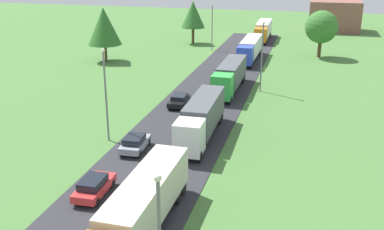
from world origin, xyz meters
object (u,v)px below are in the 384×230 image
Objects in this scene: lamppost_fourth at (212,25)px; distant_building at (334,16)px; car_third at (135,143)px; lamppost_third at (262,54)px; tree_birch at (104,26)px; tree_maple at (193,15)px; truck_second at (201,117)px; lamppost_second at (106,91)px; truck_fifth at (263,30)px; car_second at (94,186)px; car_fourth at (179,100)px; tree_oak at (321,27)px; truck_fourth at (250,48)px; truck_lead at (141,207)px; truck_third at (230,75)px.

distant_building is (22.70, 29.53, -1.32)m from lamppost_fourth.
lamppost_third is (8.85, 22.16, 4.23)m from car_third.
tree_birch reaches higher than tree_maple.
distant_building is (14.44, 71.85, 1.26)m from truck_second.
lamppost_second reaches higher than distant_building.
truck_fifth is 68.75m from car_second.
tree_oak reaches higher than car_fourth.
car_fourth is at bearing -99.99° from truck_fourth.
car_second is at bearing -102.90° from distant_building.
distant_building is at bearing 77.10° from car_second.
truck_second is (-0.18, 16.96, 0.09)m from truck_lead.
car_third is at bearing 113.31° from truck_lead.
tree_birch reaches higher than truck_third.
truck_fifth reaches higher than car_third.
truck_fourth is 1.64× the size of tree_oak.
truck_fourth is at bearing 90.39° from truck_lead.
tree_oak is (11.36, -14.23, 3.08)m from truck_fifth.
truck_lead is 59.94m from lamppost_fourth.
car_fourth is at bearing -116.46° from tree_oak.
truck_second is 14.13m from car_second.
tree_maple is (-13.19, 12.40, 3.65)m from truck_fourth.
car_fourth is 0.39× the size of distant_building.
truck_fourth is 1.45× the size of lamppost_third.
truck_fifth is 1.53× the size of tree_oak.
truck_lead is 6.58m from car_second.
tree_birch reaches higher than car_second.
lamppost_fourth is 0.96× the size of tree_birch.
distant_building is at bearing 75.13° from truck_third.
truck_lead reaches higher than car_second.
distant_building reaches higher than truck_third.
tree_oak reaches higher than truck_second.
truck_lead is at bearing -78.21° from tree_maple.
car_second is 45.95m from tree_birch.
lamppost_second is (-8.73, 14.06, 2.91)m from truck_lead.
lamppost_third reaches higher than truck_third.
truck_third is 21.94m from car_third.
lamppost_fourth is at bearing 89.63° from lamppost_second.
tree_birch is (-18.43, 41.79, 5.04)m from car_second.
tree_oak is (16.23, 54.33, 4.40)m from car_second.
tree_maple is 0.74× the size of distant_building.
car_second is at bearing -106.63° from tree_oak.
truck_lead is 16.81m from lamppost_second.
car_second is at bearing -99.19° from truck_third.
truck_second is 49.89m from tree_maple.
truck_second is 10.25m from car_fourth.
car_third is 0.93× the size of car_fourth.
truck_fifth is at bearing 128.59° from tree_oak.
tree_oak is (7.47, 23.70, 0.18)m from lamppost_third.
distant_building reaches higher than truck_lead.
tree_birch is at bearing 117.39° from truck_lead.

